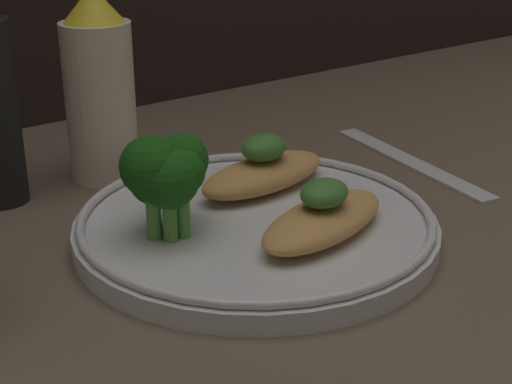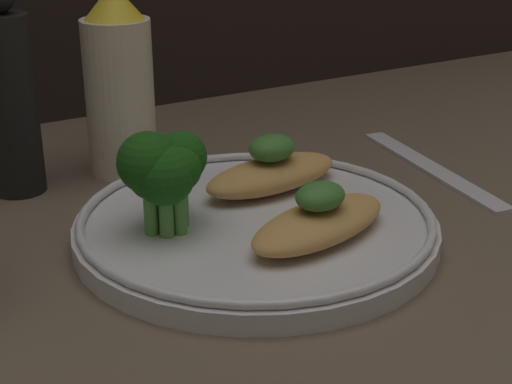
# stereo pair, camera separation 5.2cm
# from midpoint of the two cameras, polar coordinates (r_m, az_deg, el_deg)

# --- Properties ---
(ground_plane) EXTENTS (1.80, 1.80, 0.01)m
(ground_plane) POSITION_cam_midpoint_polar(r_m,az_deg,el_deg) (0.54, -2.78, -3.92)
(ground_plane) COLOR brown
(plate) EXTENTS (0.25, 0.25, 0.02)m
(plate) POSITION_cam_midpoint_polar(r_m,az_deg,el_deg) (0.53, -2.81, -2.47)
(plate) COLOR silver
(plate) RESTS_ON ground_plane
(grilled_meat_front) EXTENTS (0.12, 0.08, 0.04)m
(grilled_meat_front) POSITION_cam_midpoint_polar(r_m,az_deg,el_deg) (0.50, 1.97, -1.90)
(grilled_meat_front) COLOR tan
(grilled_meat_front) RESTS_ON plate
(grilled_meat_middle) EXTENTS (0.12, 0.06, 0.04)m
(grilled_meat_middle) POSITION_cam_midpoint_polar(r_m,az_deg,el_deg) (0.57, -2.04, 1.52)
(grilled_meat_middle) COLOR tan
(grilled_meat_middle) RESTS_ON plate
(broccoli_bunch) EXTENTS (0.06, 0.06, 0.07)m
(broccoli_bunch) POSITION_cam_midpoint_polar(r_m,az_deg,el_deg) (0.50, -9.48, 1.36)
(broccoli_bunch) COLOR #569942
(broccoli_bunch) RESTS_ON plate
(sauce_bottle) EXTENTS (0.05, 0.05, 0.15)m
(sauce_bottle) POSITION_cam_midpoint_polar(r_m,az_deg,el_deg) (0.63, -13.65, 7.26)
(sauce_bottle) COLOR beige
(sauce_bottle) RESTS_ON ground_plane
(fork) EXTENTS (0.05, 0.19, 0.01)m
(fork) POSITION_cam_midpoint_polar(r_m,az_deg,el_deg) (0.67, 9.02, 2.23)
(fork) COLOR silver
(fork) RESTS_ON ground_plane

